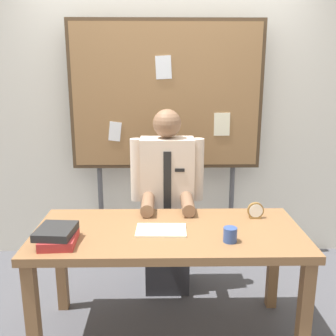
% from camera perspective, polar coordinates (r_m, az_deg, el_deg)
% --- Properties ---
extents(ground_plane, '(12.00, 12.00, 0.00)m').
position_cam_1_polar(ground_plane, '(2.78, 0.07, -23.55)').
color(ground_plane, '#4C4C51').
extents(back_wall, '(6.40, 0.08, 2.70)m').
position_cam_1_polar(back_wall, '(3.50, -0.30, 8.41)').
color(back_wall, silver).
rests_on(back_wall, ground_plane).
extents(desk, '(1.66, 0.74, 0.75)m').
position_cam_1_polar(desk, '(2.44, 0.07, -11.22)').
color(desk, brown).
rests_on(desk, ground_plane).
extents(person, '(0.55, 0.56, 1.44)m').
position_cam_1_polar(person, '(2.97, -0.13, -6.14)').
color(person, '#2D2D33').
rests_on(person, ground_plane).
extents(bulletin_board, '(1.63, 0.09, 2.12)m').
position_cam_1_polar(bulletin_board, '(3.28, -0.26, 10.34)').
color(bulletin_board, '#4C3823').
rests_on(bulletin_board, ground_plane).
extents(book_stack, '(0.23, 0.27, 0.10)m').
position_cam_1_polar(book_stack, '(2.29, -16.12, -9.64)').
color(book_stack, '#B22D2D').
rests_on(book_stack, desk).
extents(open_notebook, '(0.31, 0.21, 0.01)m').
position_cam_1_polar(open_notebook, '(2.38, -1.03, -9.26)').
color(open_notebook, '#F4EFCC').
rests_on(open_notebook, desk).
extents(desk_clock, '(0.11, 0.04, 0.11)m').
position_cam_1_polar(desk_clock, '(2.62, 12.92, -6.28)').
color(desk_clock, olive).
rests_on(desk_clock, desk).
extents(coffee_mug, '(0.08, 0.08, 0.09)m').
position_cam_1_polar(coffee_mug, '(2.25, 9.25, -9.79)').
color(coffee_mug, '#334C8C').
rests_on(coffee_mug, desk).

